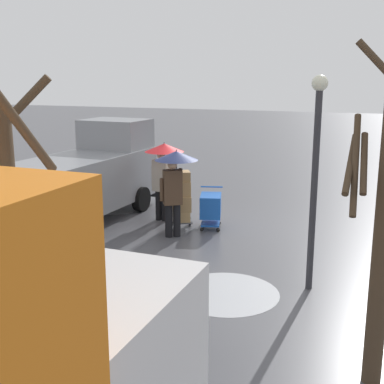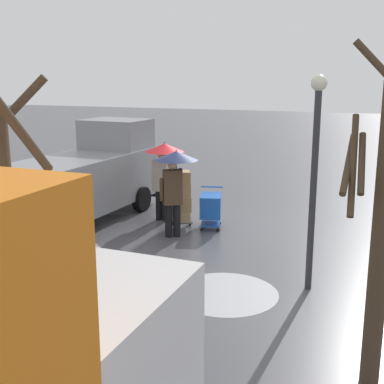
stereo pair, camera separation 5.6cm
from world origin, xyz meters
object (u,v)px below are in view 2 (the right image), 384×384
Objects in this scene: shopping_cart_vendor at (211,207)px; bare_tree_near at (380,229)px; cargo_van_parked_right at (84,177)px; pedestrian_pink_side at (175,173)px; pedestrian_black_side at (163,163)px; hand_dolly_boxes at (182,198)px; bare_tree_far at (8,290)px; street_lamp at (315,162)px.

shopping_cart_vendor is 0.24× the size of bare_tree_near.
cargo_van_parked_right is 1.29× the size of bare_tree_near.
cargo_van_parked_right reaches higher than pedestrian_pink_side.
pedestrian_black_side is at bearing -8.18° from shopping_cart_vendor.
bare_tree_far is (-1.71, 8.18, 1.15)m from hand_dolly_boxes.
bare_tree_far is at bearing 101.78° from hand_dolly_boxes.
bare_tree_far is 5.88m from street_lamp.
hand_dolly_boxes is 8.43m from bare_tree_far.
bare_tree_near is at bearing 145.61° from cargo_van_parked_right.
bare_tree_near is (-7.58, 5.19, 0.88)m from cargo_van_parked_right.
bare_tree_near is 4.20m from bare_tree_far.
street_lamp reaches higher than cargo_van_parked_right.
bare_tree_far is at bearing 42.79° from bare_tree_near.
cargo_van_parked_right is 2.97m from pedestrian_pink_side.
bare_tree_near reaches higher than shopping_cart_vendor.
street_lamp reaches higher than shopping_cart_vendor.
pedestrian_black_side is (0.74, -0.51, 0.79)m from hand_dolly_boxes.
bare_tree_near is (-4.79, 5.32, 1.26)m from hand_dolly_boxes.
street_lamp is at bearing 158.70° from cargo_van_parked_right.
street_lamp is (-3.52, 1.96, 0.79)m from pedestrian_pink_side.
cargo_van_parked_right is at bearing -10.54° from pedestrian_pink_side.
pedestrian_pink_side is at bearing 98.26° from hand_dolly_boxes.
pedestrian_pink_side is (-0.10, 0.67, 0.79)m from hand_dolly_boxes.
street_lamp is at bearing 143.96° from hand_dolly_boxes.
pedestrian_pink_side is (0.58, 0.98, 1.02)m from shopping_cart_vendor.
bare_tree_near is 2.95m from street_lamp.
street_lamp is (-2.94, 2.94, 1.80)m from shopping_cart_vendor.
bare_tree_far is (-1.03, 8.48, 1.38)m from shopping_cart_vendor.
cargo_van_parked_right is 2.53× the size of pedestrian_black_side.
bare_tree_near is 1.09× the size of street_lamp.
cargo_van_parked_right is 9.25m from bare_tree_far.
shopping_cart_vendor is 4.53m from street_lamp.
cargo_van_parked_right is 9.23m from bare_tree_near.
pedestrian_black_side is at bearing -54.63° from pedestrian_pink_side.
bare_tree_far is at bearing 105.73° from pedestrian_black_side.
cargo_van_parked_right reaches higher than shopping_cart_vendor.
cargo_van_parked_right is 1.41× the size of street_lamp.
pedestrian_black_side is 0.56× the size of street_lamp.
pedestrian_pink_side is 0.56× the size of street_lamp.
hand_dolly_boxes is at bearing -36.04° from street_lamp.
pedestrian_black_side reaches higher than shopping_cart_vendor.
hand_dolly_boxes is at bearing 24.34° from shopping_cart_vendor.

